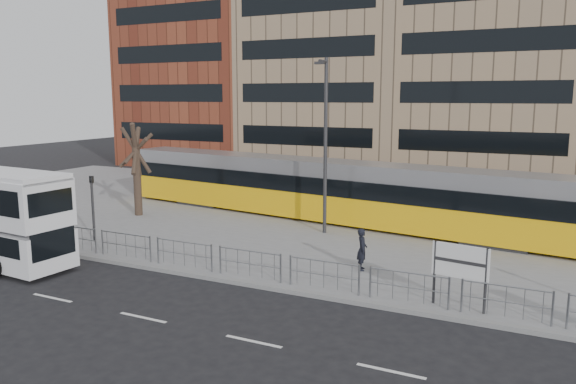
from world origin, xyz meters
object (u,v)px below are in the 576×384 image
at_px(lamp_post_west, 325,140).
at_px(traffic_light_west, 92,200).
at_px(station_sign, 460,265).
at_px(bare_tree, 135,121).
at_px(pedestrian, 362,249).
at_px(tram, 331,191).

bearing_deg(lamp_post_west, traffic_light_west, -146.03).
xyz_separation_m(station_sign, bare_tree, (-18.99, 6.80, 3.95)).
xyz_separation_m(pedestrian, traffic_light_west, (-12.83, -1.21, 1.14)).
distance_m(tram, bare_tree, 11.64).
height_order(pedestrian, traffic_light_west, traffic_light_west).
xyz_separation_m(lamp_post_west, bare_tree, (-11.25, -0.69, 0.74)).
bearing_deg(traffic_light_west, tram, 42.25).
bearing_deg(pedestrian, bare_tree, 54.56).
bearing_deg(tram, bare_tree, -153.18).
bearing_deg(bare_tree, pedestrian, -16.07).
distance_m(tram, traffic_light_west, 12.34).
distance_m(tram, station_sign, 13.46).
height_order(pedestrian, lamp_post_west, lamp_post_west).
height_order(traffic_light_west, bare_tree, bare_tree).
bearing_deg(pedestrian, station_sign, -140.84).
relative_size(station_sign, pedestrian, 1.27).
bearing_deg(bare_tree, lamp_post_west, 3.50).
bearing_deg(traffic_light_west, lamp_post_west, 28.86).
bearing_deg(tram, station_sign, -42.57).
distance_m(station_sign, traffic_light_west, 16.99).
relative_size(tram, station_sign, 13.34).
distance_m(pedestrian, bare_tree, 16.17).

